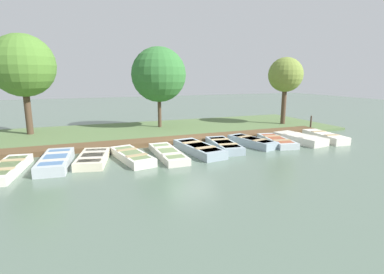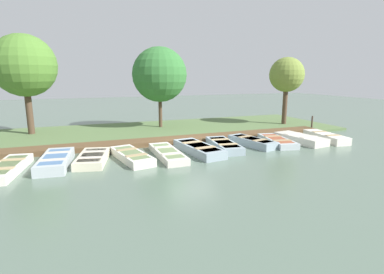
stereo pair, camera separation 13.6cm
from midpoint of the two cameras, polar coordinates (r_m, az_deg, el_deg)
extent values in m
plane|color=#566B5B|center=(15.98, 0.24, -2.02)|extent=(80.00, 80.00, 0.00)
cube|color=#567042|center=(20.61, -4.73, 1.27)|extent=(8.00, 24.00, 0.15)
cube|color=brown|center=(17.34, -1.55, -0.49)|extent=(1.32, 18.78, 0.26)
cube|color=silver|center=(13.93, -31.39, -5.10)|extent=(3.41, 1.44, 0.34)
cube|color=#6B7F51|center=(13.89, -31.46, -4.47)|extent=(2.79, 1.14, 0.03)
cube|color=tan|center=(13.32, -32.33, -5.09)|extent=(0.46, 0.94, 0.03)
cube|color=tan|center=(14.46, -30.68, -3.70)|extent=(0.46, 0.94, 0.03)
cube|color=#B2BCC1|center=(14.02, -24.27, -4.16)|extent=(3.34, 1.48, 0.41)
cube|color=#4C709E|center=(13.97, -24.34, -3.41)|extent=(2.73, 1.17, 0.03)
cube|color=beige|center=(13.38, -24.77, -3.96)|extent=(0.43, 1.08, 0.03)
cube|color=beige|center=(14.55, -23.95, -2.69)|extent=(0.43, 1.08, 0.03)
cube|color=beige|center=(14.00, -18.11, -3.87)|extent=(2.97, 1.74, 0.34)
cube|color=beige|center=(13.96, -18.15, -3.25)|extent=(2.42, 1.38, 0.03)
cube|color=beige|center=(13.45, -18.53, -3.72)|extent=(0.50, 1.12, 0.03)
cube|color=beige|center=(14.45, -17.82, -2.62)|extent=(0.50, 1.12, 0.03)
cube|color=silver|center=(13.92, -11.18, -3.57)|extent=(3.35, 1.63, 0.35)
cube|color=#6B7F51|center=(13.88, -11.21, -2.93)|extent=(2.74, 1.30, 0.03)
cube|color=tan|center=(13.32, -10.28, -3.40)|extent=(0.50, 0.99, 0.03)
cube|color=tan|center=(14.43, -12.07, -2.30)|extent=(0.50, 0.99, 0.03)
cube|color=beige|center=(14.22, -4.41, -3.15)|extent=(3.58, 1.02, 0.31)
cube|color=#6B7F51|center=(14.19, -4.42, -2.60)|extent=(2.93, 0.80, 0.02)
cube|color=beige|center=(13.55, -3.62, -3.16)|extent=(0.36, 0.93, 0.03)
cube|color=beige|center=(14.82, -5.15, -1.90)|extent=(0.36, 0.93, 0.03)
cube|color=#8C9EA8|center=(14.86, 1.50, -2.27)|extent=(3.60, 1.59, 0.40)
cube|color=#4C709E|center=(14.82, 1.50, -1.58)|extent=(2.95, 1.26, 0.03)
cube|color=tan|center=(14.26, 2.82, -2.01)|extent=(0.48, 1.09, 0.03)
cube|color=tan|center=(15.38, 0.28, -0.98)|extent=(0.48, 1.09, 0.03)
cube|color=#8C9EA8|center=(15.75, 6.34, -1.60)|extent=(3.22, 1.40, 0.37)
cube|color=teal|center=(15.71, 6.35, -0.99)|extent=(2.64, 1.11, 0.03)
cube|color=tan|center=(15.17, 7.14, -1.36)|extent=(0.42, 1.01, 0.03)
cube|color=tan|center=(16.25, 5.62, -0.45)|extent=(0.42, 1.01, 0.03)
cube|color=#8C9EA8|center=(16.72, 11.59, -0.93)|extent=(3.08, 1.62, 0.40)
cube|color=teal|center=(16.69, 11.62, -0.31)|extent=(2.52, 1.29, 0.03)
cube|color=tan|center=(16.31, 13.02, -0.55)|extent=(0.49, 0.93, 0.03)
cube|color=tan|center=(17.06, 10.28, 0.10)|extent=(0.49, 0.93, 0.03)
cube|color=#B2BCC1|center=(17.48, 16.11, -0.75)|extent=(3.22, 1.63, 0.32)
cube|color=#994C33|center=(17.45, 16.14, -0.28)|extent=(2.63, 1.29, 0.03)
cube|color=tan|center=(16.94, 17.01, -0.60)|extent=(0.48, 1.04, 0.03)
cube|color=tan|center=(17.96, 15.33, 0.18)|extent=(0.48, 1.04, 0.03)
cube|color=beige|center=(18.32, 20.14, -0.32)|extent=(3.16, 1.62, 0.40)
cube|color=#994C33|center=(18.28, 20.18, 0.25)|extent=(2.58, 1.28, 0.03)
cube|color=beige|center=(17.91, 21.55, 0.01)|extent=(0.45, 1.16, 0.03)
cube|color=beige|center=(18.65, 18.87, 0.64)|extent=(0.45, 1.16, 0.03)
cube|color=silver|center=(19.37, 24.29, 0.00)|extent=(3.15, 1.29, 0.42)
cube|color=teal|center=(19.34, 24.34, 0.56)|extent=(2.58, 1.02, 0.03)
cube|color=tan|center=(18.89, 25.43, 0.31)|extent=(0.40, 0.91, 0.03)
cube|color=tan|center=(19.78, 23.31, 0.96)|extent=(0.40, 0.91, 0.03)
cylinder|color=#47382D|center=(22.15, 22.03, 2.32)|extent=(0.11, 0.11, 1.01)
sphere|color=#47382D|center=(22.08, 22.14, 3.67)|extent=(0.10, 0.10, 0.10)
cylinder|color=#4C3828|center=(21.29, -28.44, 4.56)|extent=(0.39, 0.39, 3.33)
sphere|color=#4C7A2D|center=(21.19, -29.15, 11.80)|extent=(3.76, 3.76, 3.76)
cylinder|color=#4C3828|center=(21.46, -5.88, 5.23)|extent=(0.25, 0.25, 2.79)
sphere|color=#337033|center=(21.32, -6.01, 11.75)|extent=(3.79, 3.79, 3.79)
cylinder|color=#4C3828|center=(23.77, 17.42, 5.79)|extent=(0.35, 0.35, 3.13)
sphere|color=olive|center=(23.66, 17.76, 11.25)|extent=(2.55, 2.55, 2.55)
camera|label=1|loc=(0.07, -89.75, 0.05)|focal=28.00mm
camera|label=2|loc=(0.07, 90.25, -0.05)|focal=28.00mm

